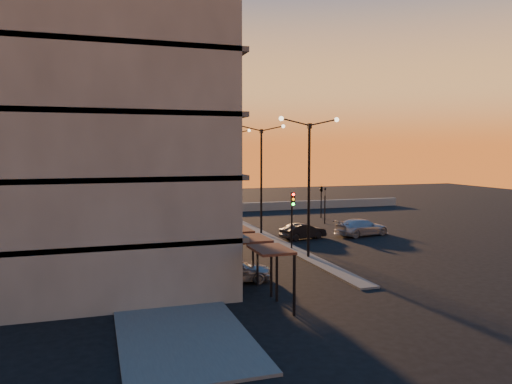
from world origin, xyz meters
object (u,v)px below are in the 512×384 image
object	(u,v)px
streetlamp_mid	(261,170)
car_wagon	(362,227)
car_sedan	(303,231)
traffic_light_main	(292,211)
car_hatchback	(232,269)

from	to	relation	value
streetlamp_mid	car_wagon	xyz separation A→B (m)	(8.00, -3.21, -4.87)
streetlamp_mid	car_wagon	distance (m)	9.90
car_sedan	car_wagon	world-z (taller)	car_wagon
car_sedan	car_wagon	size ratio (longest dim) A/B	0.79
traffic_light_main	car_wagon	size ratio (longest dim) A/B	0.86
traffic_light_main	car_wagon	distance (m)	9.17
car_sedan	car_wagon	distance (m)	5.44
car_hatchback	car_wagon	distance (m)	18.23
traffic_light_main	car_wagon	bearing A→B (deg)	26.11
streetlamp_mid	car_wagon	size ratio (longest dim) A/B	1.92
car_wagon	car_sedan	bearing A→B (deg)	78.82
streetlamp_mid	traffic_light_main	size ratio (longest dim) A/B	2.24
streetlamp_mid	car_wagon	world-z (taller)	streetlamp_mid
traffic_light_main	car_hatchback	world-z (taller)	traffic_light_main
traffic_light_main	streetlamp_mid	bearing A→B (deg)	90.00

